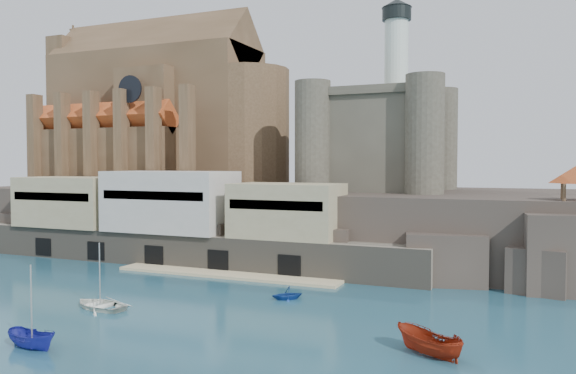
# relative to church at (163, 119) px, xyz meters

# --- Properties ---
(ground) EXTENTS (300.00, 300.00, 0.00)m
(ground) POSITION_rel_church_xyz_m (24.13, -41.85, -22.13)
(ground) COLOR navy
(ground) RESTS_ON ground
(promontory) EXTENTS (100.00, 36.00, 10.00)m
(promontory) POSITION_rel_church_xyz_m (23.94, -2.48, -17.20)
(promontory) COLOR #2C2521
(promontory) RESTS_ON ground
(quay) EXTENTS (70.00, 12.00, 13.05)m
(quay) POSITION_rel_church_xyz_m (13.94, -18.78, -16.06)
(quay) COLOR #6D6657
(quay) RESTS_ON ground
(church) EXTENTS (47.00, 25.93, 30.51)m
(church) POSITION_rel_church_xyz_m (0.00, 0.00, 0.00)
(church) COLOR #503A25
(church) RESTS_ON promontory
(castle_keep) EXTENTS (21.20, 21.20, 29.30)m
(castle_keep) POSITION_rel_church_xyz_m (40.21, -0.78, -3.81)
(castle_keep) COLOR #454236
(castle_keep) RESTS_ON promontory
(boat_2) EXTENTS (2.03, 1.99, 4.80)m
(boat_2) POSITION_rel_church_xyz_m (25.94, -53.89, -22.13)
(boat_2) COLOR #24299B
(boat_2) RESTS_ON ground
(boat_5) EXTENTS (3.01, 2.99, 5.78)m
(boat_5) POSITION_rel_church_xyz_m (54.13, -43.77, -22.13)
(boat_5) COLOR maroon
(boat_5) RESTS_ON ground
(boat_6) EXTENTS (2.18, 4.67, 6.30)m
(boat_6) POSITION_rel_church_xyz_m (22.45, -42.43, -22.13)
(boat_6) COLOR white
(boat_6) RESTS_ON ground
(boat_7) EXTENTS (3.09, 3.21, 3.21)m
(boat_7) POSITION_rel_church_xyz_m (37.94, -32.16, -22.13)
(boat_7) COLOR navy
(boat_7) RESTS_ON ground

